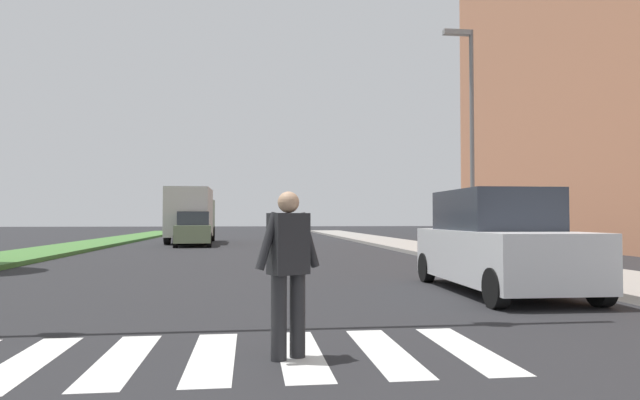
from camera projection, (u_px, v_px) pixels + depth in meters
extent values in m
plane|color=#262628|center=(242.00, 247.00, 27.72)|extent=(140.00, 140.00, 0.00)
cube|color=silver|center=(27.00, 362.00, 5.50)|extent=(0.45, 2.20, 0.01)
cube|color=silver|center=(122.00, 359.00, 5.61)|extent=(0.45, 2.20, 0.01)
cube|color=silver|center=(213.00, 356.00, 5.72)|extent=(0.45, 2.20, 0.01)
cube|color=silver|center=(300.00, 354.00, 5.83)|extent=(0.45, 2.20, 0.01)
cube|color=silver|center=(385.00, 351.00, 5.95)|extent=(0.45, 2.20, 0.01)
cube|color=silver|center=(466.00, 349.00, 6.06)|extent=(0.45, 2.20, 0.01)
cube|color=#477A38|center=(66.00, 248.00, 24.78)|extent=(2.77, 64.00, 0.15)
cube|color=#9E9991|center=(413.00, 246.00, 26.75)|extent=(3.00, 64.00, 0.15)
cylinder|color=slate|center=(472.00, 143.00, 18.40)|extent=(0.14, 0.14, 7.50)
cube|color=gray|center=(457.00, 32.00, 18.46)|extent=(0.90, 0.24, 0.16)
cylinder|color=#262628|center=(298.00, 315.00, 5.71)|extent=(0.22, 0.22, 0.85)
cylinder|color=#262628|center=(279.00, 318.00, 5.58)|extent=(0.22, 0.22, 0.85)
cube|color=#262628|center=(288.00, 244.00, 5.67)|extent=(0.45, 0.39, 0.62)
cylinder|color=#262628|center=(308.00, 240.00, 5.81)|extent=(0.28, 0.20, 0.58)
cylinder|color=#262628|center=(268.00, 241.00, 5.54)|extent=(0.28, 0.20, 0.58)
sphere|color=tan|center=(288.00, 202.00, 5.68)|extent=(0.30, 0.30, 0.22)
cube|color=silver|center=(499.00, 256.00, 10.71)|extent=(1.99, 4.64, 0.96)
cube|color=#2D333D|center=(494.00, 210.00, 10.97)|extent=(1.72, 2.56, 0.79)
cylinder|color=black|center=(600.00, 287.00, 8.95)|extent=(0.23, 0.64, 0.64)
cylinder|color=black|center=(496.00, 288.00, 8.77)|extent=(0.23, 0.64, 0.64)
cylinder|color=black|center=(502.00, 267.00, 12.63)|extent=(0.23, 0.64, 0.64)
cylinder|color=black|center=(427.00, 267.00, 12.45)|extent=(0.23, 0.64, 0.64)
cube|color=gray|center=(194.00, 233.00, 28.48)|extent=(2.00, 4.26, 0.84)
cube|color=#2D333D|center=(194.00, 218.00, 28.30)|extent=(1.65, 1.96, 0.69)
cylinder|color=black|center=(180.00, 239.00, 29.92)|extent=(0.26, 0.65, 0.64)
cylinder|color=black|center=(210.00, 239.00, 30.21)|extent=(0.26, 0.65, 0.64)
cylinder|color=black|center=(175.00, 241.00, 26.72)|extent=(0.26, 0.65, 0.64)
cylinder|color=black|center=(209.00, 241.00, 27.01)|extent=(0.26, 0.65, 0.64)
cube|color=gray|center=(195.00, 218.00, 34.39)|extent=(2.30, 2.00, 2.20)
cube|color=beige|center=(190.00, 212.00, 31.32)|extent=(2.30, 4.20, 2.70)
cylinder|color=black|center=(177.00, 234.00, 34.22)|extent=(0.30, 0.90, 0.90)
cylinder|color=black|center=(212.00, 234.00, 34.48)|extent=(0.30, 0.90, 0.90)
cylinder|color=black|center=(167.00, 236.00, 30.11)|extent=(0.30, 0.90, 0.90)
cylinder|color=black|center=(207.00, 236.00, 30.37)|extent=(0.30, 0.90, 0.90)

